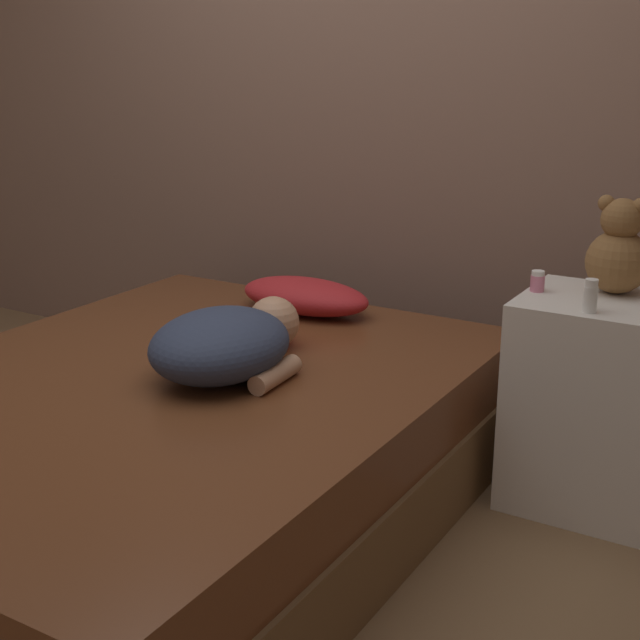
# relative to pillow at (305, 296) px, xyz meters

# --- Properties ---
(ground_plane) EXTENTS (12.00, 12.00, 0.00)m
(ground_plane) POSITION_rel_pillow_xyz_m (0.00, -0.81, -0.52)
(ground_plane) COLOR brown
(wall_back) EXTENTS (8.00, 0.06, 2.60)m
(wall_back) POSITION_rel_pillow_xyz_m (0.00, 0.51, 0.78)
(wall_back) COLOR #846656
(wall_back) RESTS_ON ground_plane
(bed) EXTENTS (1.59, 2.09, 0.45)m
(bed) POSITION_rel_pillow_xyz_m (0.00, -0.81, -0.29)
(bed) COLOR brown
(bed) RESTS_ON ground_plane
(nightstand) EXTENTS (0.56, 0.43, 0.67)m
(nightstand) POSITION_rel_pillow_xyz_m (1.13, -0.05, -0.18)
(nightstand) COLOR silver
(nightstand) RESTS_ON ground_plane
(pillow) EXTENTS (0.52, 0.26, 0.13)m
(pillow) POSITION_rel_pillow_xyz_m (0.00, 0.00, 0.00)
(pillow) COLOR red
(pillow) RESTS_ON bed
(person_lying) EXTENTS (0.42, 0.65, 0.20)m
(person_lying) POSITION_rel_pillow_xyz_m (0.14, -0.67, 0.04)
(person_lying) COLOR #2D3851
(person_lying) RESTS_ON bed
(teddy_bear) EXTENTS (0.20, 0.20, 0.30)m
(teddy_bear) POSITION_rel_pillow_xyz_m (1.10, 0.05, 0.29)
(teddy_bear) COLOR brown
(teddy_bear) RESTS_ON nightstand
(bottle_pink) EXTENTS (0.04, 0.04, 0.07)m
(bottle_pink) POSITION_rel_pillow_xyz_m (0.89, -0.06, 0.19)
(bottle_pink) COLOR pink
(bottle_pink) RESTS_ON nightstand
(bottle_white) EXTENTS (0.04, 0.04, 0.10)m
(bottle_white) POSITION_rel_pillow_xyz_m (1.09, -0.20, 0.21)
(bottle_white) COLOR white
(bottle_white) RESTS_ON nightstand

